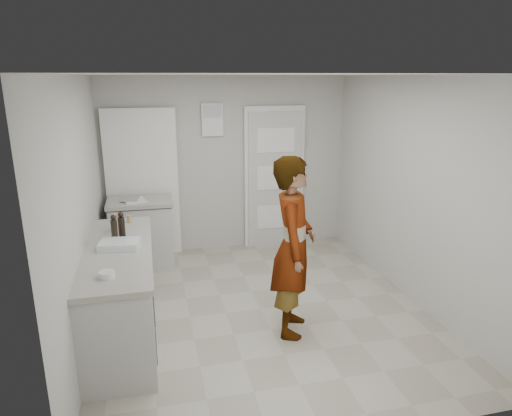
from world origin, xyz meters
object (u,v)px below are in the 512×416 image
object	(u,v)px
cake_mix_box	(118,222)
egg_bowl	(107,275)
baking_dish	(119,244)
person	(293,247)
spice_jar	(129,219)
oil_cruet_a	(122,225)
oil_cruet_b	(114,229)

from	to	relation	value
cake_mix_box	egg_bowl	world-z (taller)	cake_mix_box
baking_dish	person	bearing A→B (deg)	-10.35
spice_jar	oil_cruet_a	world-z (taller)	oil_cruet_a
baking_dish	egg_bowl	size ratio (longest dim) A/B	3.07
spice_jar	oil_cruet_b	distance (m)	0.63
egg_bowl	person	bearing A→B (deg)	12.38
cake_mix_box	person	bearing A→B (deg)	-34.60
baking_dish	egg_bowl	world-z (taller)	baking_dish
cake_mix_box	oil_cruet_a	world-z (taller)	oil_cruet_a
person	baking_dish	xyz separation A→B (m)	(-1.63, 0.30, 0.06)
oil_cruet_a	person	bearing A→B (deg)	-20.21
cake_mix_box	spice_jar	world-z (taller)	cake_mix_box
person	egg_bowl	xyz separation A→B (m)	(-1.70, -0.37, 0.06)
cake_mix_box	oil_cruet_b	distance (m)	0.33
oil_cruet_b	oil_cruet_a	bearing A→B (deg)	63.76
cake_mix_box	spice_jar	bearing A→B (deg)	60.83
baking_dish	oil_cruet_b	bearing A→B (deg)	105.75
oil_cruet_a	spice_jar	bearing A→B (deg)	83.17
oil_cruet_b	baking_dish	distance (m)	0.20
baking_dish	egg_bowl	xyz separation A→B (m)	(-0.07, -0.67, -0.00)
person	oil_cruet_b	xyz separation A→B (m)	(-1.68, 0.47, 0.17)
egg_bowl	spice_jar	bearing A→B (deg)	84.37
oil_cruet_a	baking_dish	xyz separation A→B (m)	(-0.02, -0.30, -0.10)
oil_cruet_a	oil_cruet_b	bearing A→B (deg)	-116.24
person	oil_cruet_a	size ratio (longest dim) A/B	6.73
oil_cruet_a	baking_dish	bearing A→B (deg)	-92.99
person	cake_mix_box	size ratio (longest dim) A/B	9.42
baking_dish	egg_bowl	bearing A→B (deg)	-95.93
spice_jar	oil_cruet_b	bearing A→B (deg)	-101.21
spice_jar	egg_bowl	xyz separation A→B (m)	(-0.14, -1.45, -0.02)
cake_mix_box	egg_bowl	bearing A→B (deg)	-100.93
person	cake_mix_box	bearing A→B (deg)	85.06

